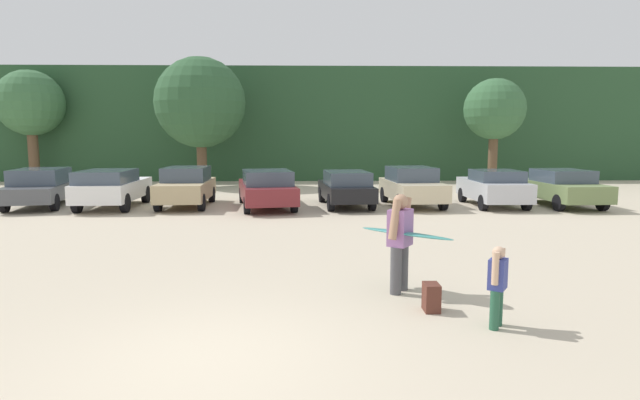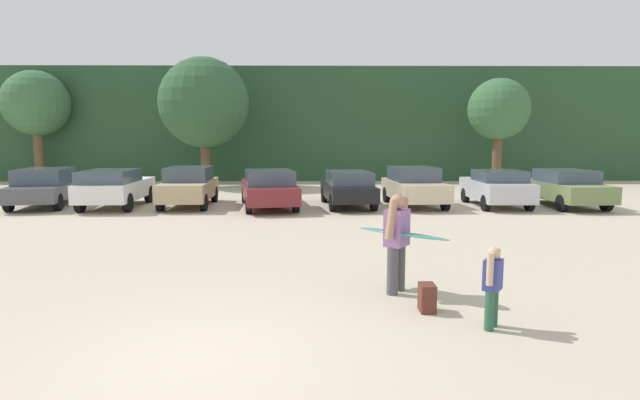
{
  "view_description": "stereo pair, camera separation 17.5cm",
  "coord_description": "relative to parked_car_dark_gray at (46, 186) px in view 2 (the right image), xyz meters",
  "views": [
    {
      "loc": [
        1.26,
        -6.25,
        2.8
      ],
      "look_at": [
        1.6,
        7.57,
        1.08
      ],
      "focal_mm": 29.01,
      "sensor_mm": 36.0,
      "label": 1
    },
    {
      "loc": [
        1.43,
        -6.25,
        2.8
      ],
      "look_at": [
        1.6,
        7.57,
        1.08
      ],
      "focal_mm": 29.01,
      "sensor_mm": 36.0,
      "label": 2
    }
  ],
  "objects": [
    {
      "name": "ground_plane",
      "position": [
        9.29,
        -14.43,
        -0.79
      ],
      "size": [
        120.0,
        120.0,
        0.0
      ],
      "primitive_type": "plane",
      "color": "beige"
    },
    {
      "name": "hillside_ridge",
      "position": [
        9.29,
        17.38,
        2.72
      ],
      "size": [
        108.0,
        12.0,
        7.02
      ],
      "primitive_type": "cube",
      "color": "#284C2D",
      "rests_on": "ground_plane"
    },
    {
      "name": "tree_far_right",
      "position": [
        -5.54,
        10.19,
        3.85
      ],
      "size": [
        3.79,
        3.79,
        6.59
      ],
      "color": "brown",
      "rests_on": "ground_plane"
    },
    {
      "name": "tree_ridge_back",
      "position": [
        4.73,
        8.04,
        3.78
      ],
      "size": [
        4.92,
        4.92,
        7.05
      ],
      "color": "brown",
      "rests_on": "ground_plane"
    },
    {
      "name": "tree_center",
      "position": [
        20.98,
        8.17,
        3.43
      ],
      "size": [
        3.38,
        3.38,
        5.96
      ],
      "color": "brown",
      "rests_on": "ground_plane"
    },
    {
      "name": "parked_car_dark_gray",
      "position": [
        0.0,
        0.0,
        0.0
      ],
      "size": [
        2.69,
        4.9,
        1.51
      ],
      "rotation": [
        0.0,
        0.0,
        1.75
      ],
      "color": "#4C4F54",
      "rests_on": "ground_plane"
    },
    {
      "name": "parked_car_white",
      "position": [
        2.96,
        -0.55,
        0.03
      ],
      "size": [
        2.08,
        4.34,
        1.51
      ],
      "rotation": [
        0.0,
        0.0,
        1.61
      ],
      "color": "white",
      "rests_on": "ground_plane"
    },
    {
      "name": "parked_car_tan",
      "position": [
        5.74,
        -0.13,
        0.03
      ],
      "size": [
        1.95,
        4.13,
        1.57
      ],
      "rotation": [
        0.0,
        0.0,
        1.61
      ],
      "color": "tan",
      "rests_on": "ground_plane"
    },
    {
      "name": "parked_car_maroon",
      "position": [
        8.96,
        -0.63,
        -0.02
      ],
      "size": [
        2.72,
        5.03,
        1.49
      ],
      "rotation": [
        0.0,
        0.0,
        1.75
      ],
      "color": "maroon",
      "rests_on": "ground_plane"
    },
    {
      "name": "parked_car_black",
      "position": [
        12.08,
        -0.31,
        -0.03
      ],
      "size": [
        2.11,
        4.31,
        1.42
      ],
      "rotation": [
        0.0,
        0.0,
        1.66
      ],
      "color": "black",
      "rests_on": "ground_plane"
    },
    {
      "name": "parked_car_champagne",
      "position": [
        14.75,
        -0.16,
        0.02
      ],
      "size": [
        2.16,
        4.12,
        1.56
      ],
      "rotation": [
        0.0,
        0.0,
        1.66
      ],
      "color": "beige",
      "rests_on": "ground_plane"
    },
    {
      "name": "parked_car_silver",
      "position": [
        17.98,
        -0.37,
        -0.03
      ],
      "size": [
        1.88,
        3.91,
        1.46
      ],
      "rotation": [
        0.0,
        0.0,
        1.57
      ],
      "color": "silver",
      "rests_on": "ground_plane"
    },
    {
      "name": "parked_car_olive_green",
      "position": [
        20.71,
        -0.39,
        -0.02
      ],
      "size": [
        2.13,
        4.33,
        1.46
      ],
      "rotation": [
        0.0,
        0.0,
        1.62
      ],
      "color": "#6B7F4C",
      "rests_on": "ground_plane"
    },
    {
      "name": "person_adult",
      "position": [
        12.2,
        -11.66,
        0.21
      ],
      "size": [
        0.56,
        0.75,
        1.78
      ],
      "rotation": [
        0.0,
        0.0,
        2.55
      ],
      "color": "#4C4C51",
      "rests_on": "ground_plane"
    },
    {
      "name": "person_child",
      "position": [
        13.31,
        -13.43,
        -0.11
      ],
      "size": [
        0.35,
        0.44,
        1.21
      ],
      "rotation": [
        0.0,
        0.0,
        2.55
      ],
      "color": "#26593F",
      "rests_on": "ground_plane"
    },
    {
      "name": "surfboard_teal",
      "position": [
        12.29,
        -11.67,
        0.28
      ],
      "size": [
        1.72,
        1.6,
        0.15
      ],
      "rotation": [
        0.0,
        0.0,
        2.42
      ],
      "color": "teal"
    },
    {
      "name": "backpack_dropped",
      "position": [
        12.53,
        -12.7,
        -0.57
      ],
      "size": [
        0.24,
        0.34,
        0.45
      ],
      "color": "#592D23",
      "rests_on": "ground_plane"
    }
  ]
}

